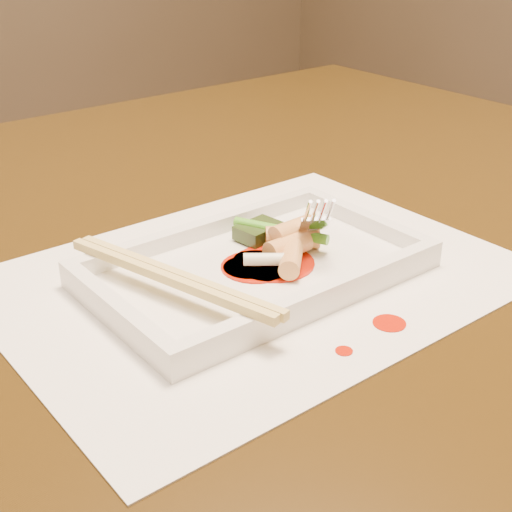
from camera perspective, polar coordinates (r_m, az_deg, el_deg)
table at (r=0.67m, az=-10.90°, el=-7.53°), size 1.40×0.90×0.75m
placemat at (r=0.57m, az=-0.00°, el=-1.68°), size 0.40×0.30×0.00m
sauce_splatter_a at (r=0.52m, az=10.62°, el=-5.30°), size 0.02×0.02×0.00m
sauce_splatter_b at (r=0.48m, az=7.05°, el=-7.55°), size 0.01×0.01×0.00m
plate_base at (r=0.57m, az=-0.00°, el=-1.26°), size 0.26×0.16×0.01m
plate_rim_far at (r=0.62m, az=-4.26°, el=2.16°), size 0.26×0.01×0.01m
plate_rim_near at (r=0.51m, az=5.13°, el=-3.19°), size 0.26×0.01×0.01m
plate_rim_left at (r=0.51m, az=-11.12°, el=-4.20°), size 0.01×0.14×0.01m
plate_rim_right at (r=0.64m, az=8.75°, el=2.84°), size 0.01×0.14×0.01m
veg_piece at (r=0.61m, az=0.25°, el=2.02°), size 0.04×0.03×0.01m
scallion_white at (r=0.55m, az=1.06°, el=-0.27°), size 0.04×0.03×0.01m
scallion_green at (r=0.60m, az=1.97°, el=2.04°), size 0.04×0.08×0.01m
chopstick_a at (r=0.52m, az=-7.14°, el=-1.77°), size 0.06×0.19×0.01m
chopstick_b at (r=0.52m, az=-6.40°, el=-1.52°), size 0.06×0.19×0.01m
fork at (r=0.59m, az=4.28°, el=8.05°), size 0.09×0.10×0.14m
sauce_blob_0 at (r=0.56m, az=-0.55°, el=-0.93°), size 0.04×0.04×0.00m
sauce_blob_1 at (r=0.57m, az=0.00°, el=-0.85°), size 0.06×0.06×0.00m
sauce_blob_2 at (r=0.57m, az=1.38°, el=-0.55°), size 0.07×0.07×0.00m
rice_cake_0 at (r=0.58m, az=2.56°, el=0.75°), size 0.04×0.02×0.02m
rice_cake_1 at (r=0.59m, az=2.93°, el=1.50°), size 0.05×0.04×0.02m
rice_cake_2 at (r=0.59m, az=2.95°, el=2.00°), size 0.04×0.02×0.02m
rice_cake_3 at (r=0.56m, az=2.84°, el=-0.12°), size 0.04×0.04×0.02m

